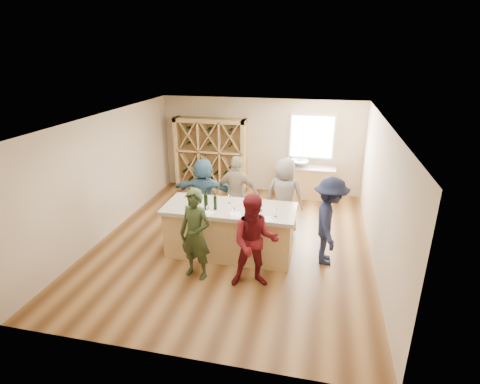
% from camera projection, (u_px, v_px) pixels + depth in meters
% --- Properties ---
extents(floor, '(6.00, 7.00, 0.10)m').
position_uv_depth(floor, '(234.00, 244.00, 8.56)').
color(floor, brown).
rests_on(floor, ground).
extents(ceiling, '(6.00, 7.00, 0.10)m').
position_uv_depth(ceiling, '(233.00, 116.00, 7.53)').
color(ceiling, white).
rests_on(ceiling, ground).
extents(wall_back, '(6.00, 0.10, 2.80)m').
position_uv_depth(wall_back, '(261.00, 145.00, 11.28)').
color(wall_back, tan).
rests_on(wall_back, ground).
extents(wall_front, '(6.00, 0.10, 2.80)m').
position_uv_depth(wall_front, '(169.00, 275.00, 4.81)').
color(wall_front, tan).
rests_on(wall_front, ground).
extents(wall_left, '(0.10, 7.00, 2.80)m').
position_uv_depth(wall_left, '(106.00, 174.00, 8.66)').
color(wall_left, tan).
rests_on(wall_left, ground).
extents(wall_right, '(0.10, 7.00, 2.80)m').
position_uv_depth(wall_right, '(383.00, 195.00, 7.43)').
color(wall_right, tan).
rests_on(wall_right, ground).
extents(window_frame, '(1.30, 0.06, 1.30)m').
position_uv_depth(window_frame, '(312.00, 137.00, 10.78)').
color(window_frame, white).
rests_on(window_frame, wall_back).
extents(window_pane, '(1.18, 0.01, 1.18)m').
position_uv_depth(window_pane, '(312.00, 137.00, 10.75)').
color(window_pane, white).
rests_on(window_pane, wall_back).
extents(wine_rack, '(2.20, 0.45, 2.20)m').
position_uv_depth(wine_rack, '(211.00, 154.00, 11.44)').
color(wine_rack, tan).
rests_on(wine_rack, floor).
extents(back_counter_base, '(1.60, 0.58, 0.86)m').
position_uv_depth(back_counter_base, '(305.00, 183.00, 11.03)').
color(back_counter_base, tan).
rests_on(back_counter_base, floor).
extents(back_counter_top, '(1.70, 0.62, 0.06)m').
position_uv_depth(back_counter_top, '(306.00, 168.00, 10.86)').
color(back_counter_top, '#A39886').
rests_on(back_counter_top, back_counter_base).
extents(sink, '(0.54, 0.54, 0.19)m').
position_uv_depth(sink, '(299.00, 163.00, 10.86)').
color(sink, silver).
rests_on(sink, back_counter_top).
extents(faucet, '(0.02, 0.02, 0.30)m').
position_uv_depth(faucet, '(300.00, 160.00, 11.00)').
color(faucet, silver).
rests_on(faucet, back_counter_top).
extents(tasting_counter_base, '(2.60, 1.00, 1.00)m').
position_uv_depth(tasting_counter_base, '(230.00, 232.00, 7.90)').
color(tasting_counter_base, tan).
rests_on(tasting_counter_base, floor).
extents(tasting_counter_top, '(2.72, 1.12, 0.08)m').
position_uv_depth(tasting_counter_top, '(230.00, 209.00, 7.70)').
color(tasting_counter_top, '#A39886').
rests_on(tasting_counter_top, tasting_counter_base).
extents(wine_bottle_a, '(0.09, 0.09, 0.32)m').
position_uv_depth(wine_bottle_a, '(190.00, 198.00, 7.71)').
color(wine_bottle_a, black).
rests_on(wine_bottle_a, tasting_counter_top).
extents(wine_bottle_b, '(0.08, 0.08, 0.27)m').
position_uv_depth(wine_bottle_b, '(195.00, 202.00, 7.57)').
color(wine_bottle_b, black).
rests_on(wine_bottle_b, tasting_counter_top).
extents(wine_bottle_d, '(0.11, 0.11, 0.33)m').
position_uv_depth(wine_bottle_d, '(206.00, 202.00, 7.51)').
color(wine_bottle_d, black).
rests_on(wine_bottle_d, tasting_counter_top).
extents(wine_bottle_e, '(0.09, 0.09, 0.28)m').
position_uv_depth(wine_bottle_e, '(215.00, 203.00, 7.52)').
color(wine_bottle_e, black).
rests_on(wine_bottle_e, tasting_counter_top).
extents(wine_glass_a, '(0.08, 0.08, 0.18)m').
position_uv_depth(wine_glass_a, '(208.00, 211.00, 7.28)').
color(wine_glass_a, white).
rests_on(wine_glass_a, tasting_counter_top).
extents(wine_glass_b, '(0.09, 0.09, 0.19)m').
position_uv_depth(wine_glass_b, '(234.00, 212.00, 7.22)').
color(wine_glass_b, white).
rests_on(wine_glass_b, tasting_counter_top).
extents(wine_glass_c, '(0.08, 0.08, 0.19)m').
position_uv_depth(wine_glass_c, '(261.00, 214.00, 7.13)').
color(wine_glass_c, white).
rests_on(wine_glass_c, tasting_counter_top).
extents(wine_glass_d, '(0.08, 0.08, 0.18)m').
position_uv_depth(wine_glass_d, '(251.00, 207.00, 7.47)').
color(wine_glass_d, white).
rests_on(wine_glass_d, tasting_counter_top).
extents(wine_glass_e, '(0.09, 0.09, 0.18)m').
position_uv_depth(wine_glass_e, '(276.00, 213.00, 7.21)').
color(wine_glass_e, white).
rests_on(wine_glass_e, tasting_counter_top).
extents(tasting_menu_a, '(0.29, 0.33, 0.00)m').
position_uv_depth(tasting_menu_a, '(207.00, 213.00, 7.39)').
color(tasting_menu_a, white).
rests_on(tasting_menu_a, tasting_counter_top).
extents(tasting_menu_b, '(0.30, 0.34, 0.00)m').
position_uv_depth(tasting_menu_b, '(236.00, 215.00, 7.32)').
color(tasting_menu_b, white).
rests_on(tasting_menu_b, tasting_counter_top).
extents(tasting_menu_c, '(0.28, 0.32, 0.00)m').
position_uv_depth(tasting_menu_c, '(267.00, 219.00, 7.14)').
color(tasting_menu_c, white).
rests_on(tasting_menu_c, tasting_counter_top).
extents(person_near_left, '(0.75, 0.62, 1.78)m').
position_uv_depth(person_near_left, '(195.00, 234.00, 6.96)').
color(person_near_left, '#263319').
rests_on(person_near_left, floor).
extents(person_near_right, '(0.95, 0.65, 1.78)m').
position_uv_depth(person_near_right, '(255.00, 242.00, 6.69)').
color(person_near_right, '#590F14').
rests_on(person_near_right, floor).
extents(person_server, '(0.60, 1.20, 1.83)m').
position_uv_depth(person_server, '(329.00, 221.00, 7.44)').
color(person_server, '#191E38').
rests_on(person_server, floor).
extents(person_far_mid, '(1.10, 0.64, 1.80)m').
position_uv_depth(person_far_mid, '(237.00, 193.00, 8.94)').
color(person_far_mid, gray).
rests_on(person_far_mid, floor).
extents(person_far_right, '(0.98, 0.73, 1.82)m').
position_uv_depth(person_far_right, '(284.00, 196.00, 8.72)').
color(person_far_right, slate).
rests_on(person_far_right, floor).
extents(person_far_left, '(1.59, 0.66, 1.68)m').
position_uv_depth(person_far_left, '(204.00, 191.00, 9.19)').
color(person_far_left, '#335972').
rests_on(person_far_left, floor).
extents(wine_glass_f, '(0.07, 0.07, 0.18)m').
position_uv_depth(wine_glass_f, '(230.00, 199.00, 7.85)').
color(wine_glass_f, white).
rests_on(wine_glass_f, tasting_counter_top).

